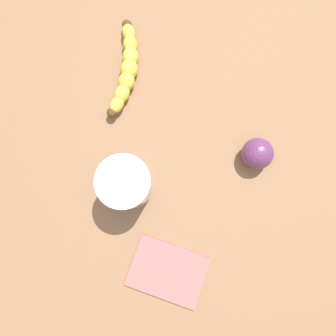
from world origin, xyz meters
The scene contains 5 objects.
wooden_tabletop centered at (0.00, 0.00, 1.50)cm, with size 120.00×120.00×3.00cm, color #8E6443.
banana centered at (-16.21, 6.04, 4.75)cm, with size 13.74×16.01×3.51cm.
smoothie_glass centered at (1.21, -8.35, 8.40)cm, with size 8.88×8.88×11.08cm.
plum_fruit centered at (12.73, 13.00, 5.92)cm, with size 5.84×5.84×5.84cm, color #6B3360.
folded_napkin centered at (17.70, -13.65, 3.30)cm, with size 13.55×9.70×0.60cm, color #BC6660.
Camera 1 is at (8.68, -5.48, 61.59)cm, focal length 32.85 mm.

